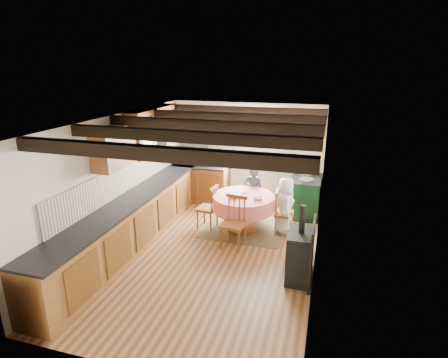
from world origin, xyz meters
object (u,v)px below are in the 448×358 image
(chair_right, at_px, (284,212))
(cast_iron_stove, at_px, (301,243))
(cup, at_px, (244,196))
(chair_near, at_px, (233,223))
(chair_left, at_px, (207,207))
(aga_range, at_px, (305,196))
(child_right, at_px, (285,206))
(dining_table, at_px, (243,213))
(child_far, at_px, (253,192))

(chair_right, distance_m, cast_iron_stove, 1.65)
(cast_iron_stove, relative_size, cup, 11.17)
(chair_near, distance_m, chair_left, 1.01)
(aga_range, xyz_separation_m, child_right, (-0.33, -1.04, 0.13))
(chair_near, height_order, chair_right, chair_near)
(dining_table, xyz_separation_m, chair_left, (-0.74, -0.09, 0.09))
(chair_left, bearing_deg, cast_iron_stove, 61.63)
(aga_range, bearing_deg, child_right, -107.39)
(cast_iron_stove, distance_m, child_right, 1.67)
(chair_near, bearing_deg, chair_right, 53.90)
(chair_near, bearing_deg, cast_iron_stove, -22.24)
(chair_left, distance_m, cast_iron_stove, 2.44)
(chair_left, relative_size, aga_range, 0.96)
(child_far, xyz_separation_m, child_right, (0.76, -0.54, -0.02))
(cast_iron_stove, height_order, cup, cast_iron_stove)
(cast_iron_stove, bearing_deg, child_right, 105.19)
(child_right, bearing_deg, cast_iron_stove, -179.73)
(chair_left, relative_size, child_right, 0.80)
(aga_range, relative_size, cup, 8.52)
(dining_table, xyz_separation_m, aga_range, (1.15, 1.16, 0.07))
(aga_range, bearing_deg, cup, -129.50)
(child_right, bearing_deg, dining_table, 83.59)
(chair_near, height_order, child_right, child_right)
(chair_left, relative_size, cup, 8.18)
(cup, bearing_deg, chair_near, -94.82)
(dining_table, xyz_separation_m, child_right, (0.82, 0.12, 0.20))
(chair_near, height_order, chair_left, chair_near)
(aga_range, height_order, child_far, child_far)
(chair_right, xyz_separation_m, child_right, (0.01, 0.03, 0.12))
(cup, bearing_deg, chair_left, 174.30)
(chair_right, height_order, cup, chair_right)
(dining_table, relative_size, cast_iron_stove, 0.99)
(aga_range, relative_size, child_right, 0.83)
(chair_left, xyz_separation_m, aga_range, (1.88, 1.26, -0.02))
(aga_range, height_order, child_right, child_right)
(child_far, bearing_deg, chair_right, 145.55)
(cast_iron_stove, relative_size, child_far, 1.06)
(chair_near, xyz_separation_m, chair_right, (0.81, 0.87, -0.05))
(chair_right, bearing_deg, chair_left, 93.19)
(chair_right, bearing_deg, cast_iron_stove, -167.63)
(child_right, relative_size, cup, 10.23)
(aga_range, bearing_deg, child_far, -155.26)
(child_right, bearing_deg, chair_near, 122.64)
(cast_iron_stove, distance_m, cup, 1.80)
(child_right, bearing_deg, aga_range, -32.32)
(cup, bearing_deg, child_far, 88.77)
(chair_near, distance_m, chair_right, 1.19)
(dining_table, distance_m, chair_right, 0.82)
(chair_right, height_order, cast_iron_stove, cast_iron_stove)
(aga_range, distance_m, cast_iron_stove, 2.66)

